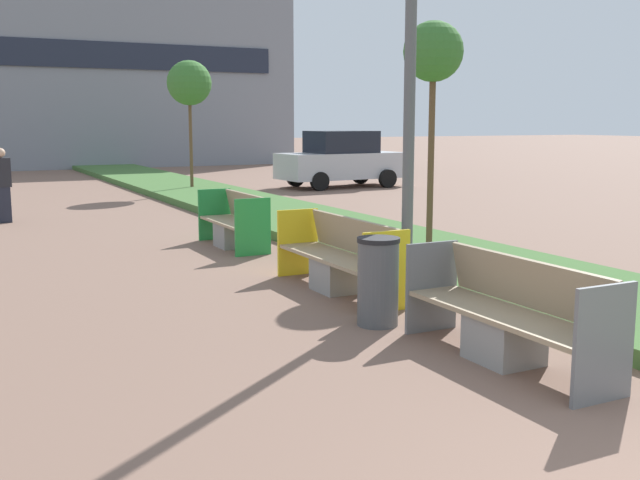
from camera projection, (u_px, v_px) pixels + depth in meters
name	position (u px, v px, depth m)	size (l,w,h in m)	color
planter_grass_strip	(319.00, 225.00, 15.17)	(2.80, 120.00, 0.18)	#426B33
building_backdrop	(101.00, 71.00, 37.57)	(17.89, 7.58, 9.36)	gray
bench_grey_frame	(508.00, 321.00, 6.80)	(0.65, 2.32, 0.94)	gray
bench_yellow_frame	(340.00, 262.00, 9.63)	(0.65, 2.41, 0.94)	gray
bench_green_frame	(234.00, 226.00, 13.03)	(0.65, 1.94, 0.94)	gray
litter_bin	(378.00, 281.00, 7.99)	(0.46, 0.46, 0.95)	#4C4F51
sapling_tree_near	(433.00, 56.00, 11.49)	(0.93, 0.93, 3.70)	brown
sapling_tree_far	(189.00, 84.00, 22.54)	(1.34, 1.34, 3.99)	brown
pedestrian_walking	(2.00, 185.00, 16.10)	(0.53, 0.24, 1.61)	#232633
parked_car_distant	(341.00, 160.00, 24.84)	(4.28, 2.00, 1.86)	#B7BABF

